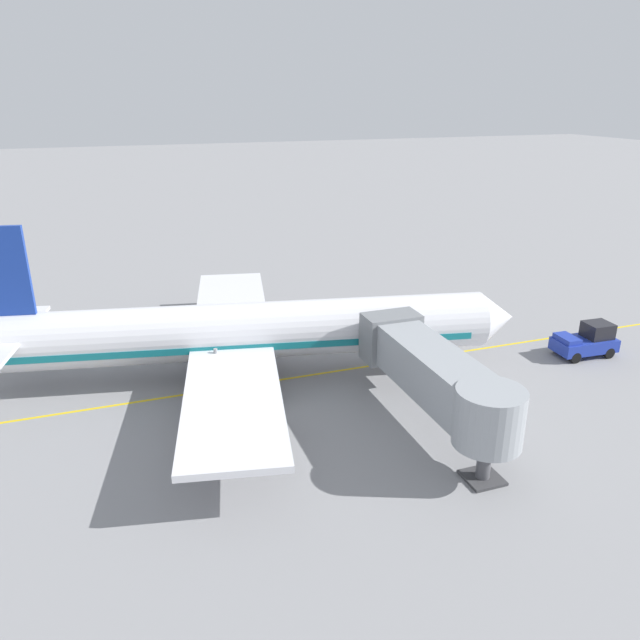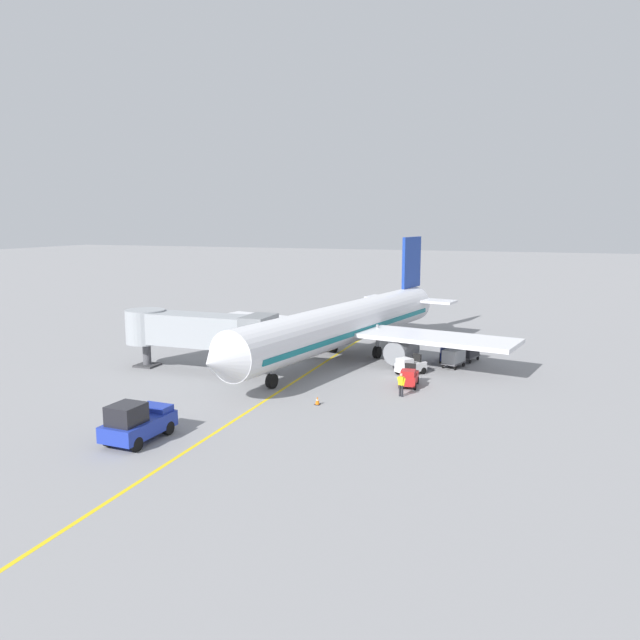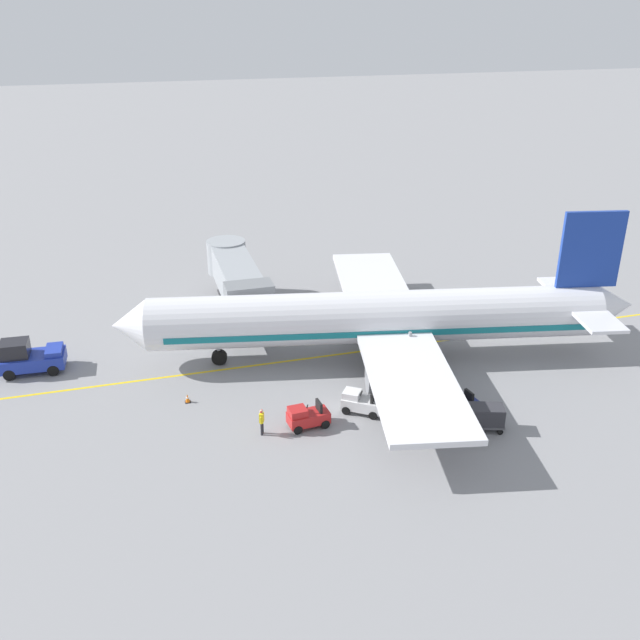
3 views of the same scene
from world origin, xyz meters
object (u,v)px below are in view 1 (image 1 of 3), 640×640
baggage_tug_lead (271,326)px  baggage_tug_trailing (313,318)px  safety_cone_nose_left (414,333)px  ground_crew_wing_walker (344,311)px  pushback_tractor (586,341)px  baggage_tug_spare (195,325)px  parked_airliner (243,332)px  baggage_cart_front (217,316)px  baggage_cart_second_in_train (179,317)px  jet_bridge (435,374)px

baggage_tug_lead → baggage_tug_trailing: bearing=100.5°
baggage_tug_lead → safety_cone_nose_left: baggage_tug_lead is taller
baggage_tug_trailing → ground_crew_wing_walker: 2.81m
pushback_tractor → baggage_tug_spare: 29.42m
pushback_tractor → safety_cone_nose_left: size_ratio=7.63×
parked_airliner → baggage_cart_front: bearing=-179.8°
baggage_cart_front → safety_cone_nose_left: baggage_cart_front is taller
baggage_cart_second_in_train → ground_crew_wing_walker: (3.18, 13.08, 0.00)m
ground_crew_wing_walker → safety_cone_nose_left: size_ratio=2.86×
ground_crew_wing_walker → safety_cone_nose_left: ground_crew_wing_walker is taller
parked_airliner → baggage_tug_lead: parked_airliner is taller
baggage_cart_front → baggage_cart_second_in_train: size_ratio=1.00×
baggage_tug_spare → parked_airliner: bearing=12.8°
baggage_tug_trailing → jet_bridge: bearing=3.8°
baggage_cart_second_in_train → safety_cone_nose_left: bearing=64.4°
parked_airliner → baggage_cart_second_in_train: 11.17m
baggage_tug_trailing → ground_crew_wing_walker: size_ratio=1.53×
parked_airliner → jet_bridge: (10.18, 8.50, 0.27)m
parked_airliner → ground_crew_wing_walker: bearing=126.0°
pushback_tractor → baggage_tug_spare: pushback_tractor is taller
ground_crew_wing_walker → safety_cone_nose_left: (4.94, 3.90, -0.66)m
parked_airliner → baggage_cart_second_in_train: parked_airliner is taller
baggage_cart_front → baggage_cart_second_in_train: 3.04m
safety_cone_nose_left → baggage_cart_front: bearing=-117.2°
pushback_tractor → baggage_tug_trailing: pushback_tractor is taller
baggage_tug_lead → jet_bridge: bearing=16.1°
parked_airliner → safety_cone_nose_left: (-2.42, 14.03, -2.90)m
parked_airliner → baggage_tug_trailing: bearing=135.0°
baggage_tug_spare → baggage_cart_second_in_train: 2.01m
baggage_tug_spare → baggage_cart_second_in_train: bearing=-151.4°
baggage_cart_front → ground_crew_wing_walker: (2.29, 10.17, 0.00)m
baggage_tug_lead → baggage_tug_spare: 6.03m
safety_cone_nose_left → parked_airliner: bearing=-80.2°
jet_bridge → ground_crew_wing_walker: jet_bridge is taller
baggage_tug_spare → safety_cone_nose_left: 17.24m
baggage_cart_second_in_train → safety_cone_nose_left: size_ratio=5.03×
baggage_cart_front → safety_cone_nose_left: bearing=62.8°
baggage_tug_spare → safety_cone_nose_left: bearing=68.3°
ground_crew_wing_walker → pushback_tractor: bearing=49.0°
ground_crew_wing_walker → baggage_tug_lead: bearing=-83.8°
pushback_tractor → safety_cone_nose_left: pushback_tractor is taller
parked_airliner → ground_crew_wing_walker: 12.72m
baggage_cart_second_in_train → ground_crew_wing_walker: size_ratio=1.76×
baggage_tug_trailing → baggage_cart_front: 7.74m
jet_bridge → ground_crew_wing_walker: 17.79m
baggage_tug_trailing → baggage_tug_spare: size_ratio=0.98×
parked_airliner → baggage_tug_spare: size_ratio=14.00×
baggage_tug_trailing → baggage_cart_front: baggage_tug_trailing is taller
baggage_cart_front → ground_crew_wing_walker: ground_crew_wing_walker is taller
parked_airliner → baggage_tug_lead: size_ratio=13.57×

